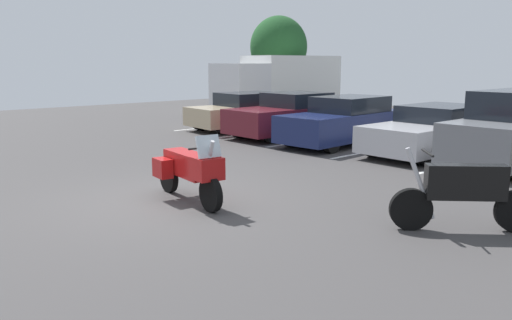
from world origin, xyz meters
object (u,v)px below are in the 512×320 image
motorcycle_second (464,193)px  car_maroon (290,115)px  motorcycle_touring (190,169)px  box_truck (279,82)px  car_silver (434,131)px  car_tan (245,111)px  car_navy (344,121)px

motorcycle_second → car_maroon: car_maroon is taller
motorcycle_touring → motorcycle_second: 4.74m
motorcycle_touring → box_truck: size_ratio=0.32×
motorcycle_touring → car_silver: size_ratio=0.48×
car_maroon → car_silver: bearing=5.9°
car_tan → car_maroon: car_maroon is taller
box_truck → car_maroon: bearing=-41.9°
car_navy → box_truck: box_truck is taller
motorcycle_touring → car_silver: 8.21m
motorcycle_second → motorcycle_touring: bearing=-152.3°
motorcycle_touring → car_navy: 8.12m
car_maroon → car_navy: bearing=1.3°
car_navy → car_silver: 2.91m
car_navy → motorcycle_touring: bearing=-71.9°
box_truck → motorcycle_touring: bearing=-49.7°
car_navy → car_tan: bearing=180.0°
car_silver → car_maroon: bearing=-174.1°
motorcycle_touring → car_tan: (-7.44, 7.72, 0.07)m
car_silver → motorcycle_second: bearing=-57.3°
car_tan → car_maroon: size_ratio=0.96×
box_truck → motorcycle_second: bearing=-36.0°
motorcycle_touring → car_navy: car_navy is taller
car_tan → box_truck: bearing=124.9°
car_navy → box_truck: 10.88m
car_maroon → car_navy: size_ratio=0.96×
car_tan → car_silver: car_tan is taller
car_tan → car_navy: car_navy is taller
car_maroon → car_navy: (2.38, 0.05, -0.01)m
car_navy → box_truck: (-9.07, 5.96, 0.84)m
car_tan → car_silver: bearing=3.6°
motorcycle_touring → car_navy: (-2.52, 7.71, 0.10)m
car_tan → car_maroon: 2.54m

